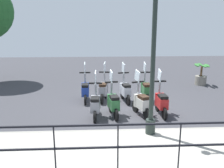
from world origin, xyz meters
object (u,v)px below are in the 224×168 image
(scooter_near_2, at_px, (113,103))
(scooter_near_3, at_px, (95,104))
(scooter_far_0, at_px, (146,90))
(scooter_near_0, at_px, (161,102))
(scooter_far_2, at_px, (104,89))
(scooter_far_3, at_px, (85,90))
(potted_palm, at_px, (201,76))
(scooter_near_1, at_px, (141,102))
(scooter_far_1, at_px, (125,90))
(lamp_post_near, at_px, (153,65))

(scooter_near_2, height_order, scooter_near_3, same)
(scooter_near_2, relative_size, scooter_far_0, 1.00)
(scooter_near_0, height_order, scooter_far_2, same)
(scooter_near_0, bearing_deg, scooter_far_3, 55.69)
(scooter_far_3, bearing_deg, scooter_far_0, -93.41)
(scooter_near_2, distance_m, scooter_far_2, 1.74)
(scooter_far_3, bearing_deg, potted_palm, -68.66)
(scooter_near_0, bearing_deg, scooter_far_2, 45.96)
(scooter_near_1, bearing_deg, scooter_near_0, -103.97)
(scooter_near_3, height_order, scooter_far_2, same)
(scooter_far_2, bearing_deg, scooter_near_1, -134.43)
(scooter_near_0, distance_m, scooter_far_1, 1.86)
(scooter_near_1, bearing_deg, scooter_near_3, 76.57)
(lamp_post_near, bearing_deg, scooter_near_0, -22.68)
(scooter_near_3, bearing_deg, scooter_far_0, -46.33)
(scooter_near_0, xyz_separation_m, scooter_near_2, (-0.03, 1.63, 0.00))
(scooter_near_1, xyz_separation_m, scooter_near_2, (0.02, 0.94, 0.00))
(scooter_near_3, distance_m, scooter_far_1, 2.05)
(scooter_near_1, bearing_deg, scooter_far_0, -33.68)
(scooter_far_1, bearing_deg, scooter_near_1, -176.55)
(potted_palm, xyz_separation_m, scooter_near_2, (-4.10, 4.67, 0.04))
(scooter_near_2, xyz_separation_m, scooter_far_3, (1.65, 1.02, 0.00))
(lamp_post_near, relative_size, scooter_near_0, 2.78)
(scooter_far_3, bearing_deg, scooter_near_3, -168.63)
(potted_palm, distance_m, scooter_near_3, 6.76)
(scooter_far_0, relative_size, scooter_far_2, 1.00)
(scooter_near_3, relative_size, scooter_far_3, 1.00)
(scooter_near_1, bearing_deg, scooter_far_3, 31.53)
(scooter_near_1, bearing_deg, lamp_post_near, 161.25)
(scooter_near_0, height_order, scooter_far_3, same)
(scooter_near_2, relative_size, scooter_far_2, 1.00)
(potted_palm, height_order, scooter_near_3, scooter_near_3)
(lamp_post_near, bearing_deg, scooter_far_1, 6.23)
(scooter_near_0, bearing_deg, lamp_post_near, 154.51)
(scooter_near_0, height_order, scooter_far_1, same)
(scooter_far_1, distance_m, scooter_far_3, 1.59)
(lamp_post_near, relative_size, scooter_near_1, 2.78)
(scooter_near_3, distance_m, scooter_far_0, 2.64)
(scooter_near_1, bearing_deg, scooter_near_2, 70.77)
(lamp_post_near, bearing_deg, scooter_near_2, 28.45)
(lamp_post_near, bearing_deg, scooter_far_3, 30.08)
(scooter_near_0, relative_size, scooter_near_2, 1.00)
(scooter_near_1, xyz_separation_m, scooter_near_3, (-0.12, 1.53, 0.00))
(scooter_near_2, height_order, scooter_far_3, same)
(lamp_post_near, xyz_separation_m, potted_palm, (5.79, -3.75, -1.60))
(potted_palm, xyz_separation_m, scooter_far_3, (-2.45, 5.69, 0.04))
(scooter_far_2, bearing_deg, scooter_far_3, 104.81)
(scooter_near_2, xyz_separation_m, scooter_near_3, (-0.14, 0.60, 0.00))
(scooter_near_0, distance_m, scooter_far_0, 1.58)
(lamp_post_near, height_order, scooter_far_2, lamp_post_near)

